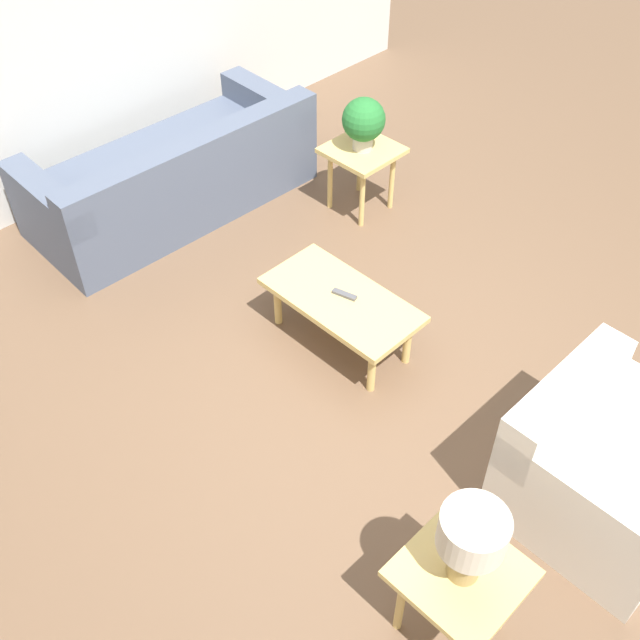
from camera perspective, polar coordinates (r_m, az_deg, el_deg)
The scene contains 10 objects.
ground_plane at distance 4.66m, azimuth 3.60°, elevation -4.40°, with size 14.00×14.00×0.00m, color brown.
wall_right at distance 5.96m, azimuth -19.60°, elevation 20.83°, with size 0.12×7.20×2.70m.
sofa at distance 5.94m, azimuth -11.04°, elevation 10.70°, with size 1.02×2.21×0.75m.
armchair at distance 4.12m, azimuth 20.62°, elevation -10.61°, with size 0.88×0.91×0.77m.
coffee_table at distance 4.64m, azimuth 1.64°, elevation 1.30°, with size 1.00×0.50×0.38m.
side_table_plant at distance 5.76m, azimuth 3.21°, elevation 12.19°, with size 0.50×0.50×0.53m.
side_table_lamp at distance 3.46m, azimuth 10.58°, elevation -18.97°, with size 0.50×0.50×0.53m.
potted_plant at distance 5.60m, azimuth 3.34°, elevation 14.90°, with size 0.32×0.32×0.40m.
table_lamp at distance 3.15m, azimuth 11.46°, elevation -15.98°, with size 0.28×0.28×0.41m.
remote_control at distance 4.61m, azimuth 1.87°, elevation 1.96°, with size 0.16×0.08×0.02m.
Camera 1 is at (-1.97, 2.38, 3.49)m, focal length 42.00 mm.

